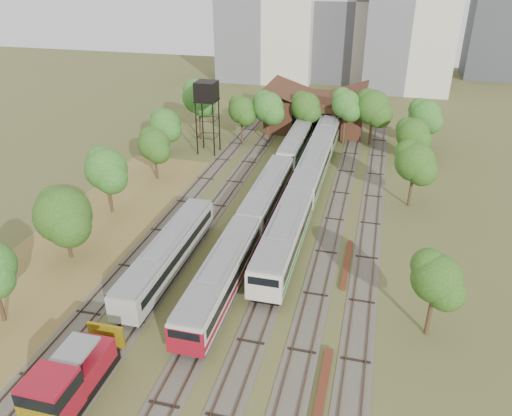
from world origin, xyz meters
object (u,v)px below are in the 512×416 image
(railcar_red_set, at_px, (248,229))
(railcar_green_set, at_px, (311,172))
(shunter_locomotive, at_px, (68,383))
(water_tower, at_px, (207,93))

(railcar_red_set, xyz_separation_m, railcar_green_set, (4.00, 16.16, 0.18))
(shunter_locomotive, bearing_deg, railcar_red_set, 75.08)
(shunter_locomotive, distance_m, water_tower, 48.68)
(water_tower, bearing_deg, railcar_red_set, -62.71)
(railcar_red_set, relative_size, water_tower, 3.23)
(railcar_red_set, relative_size, railcar_green_set, 0.66)
(railcar_green_set, relative_size, water_tower, 4.87)
(railcar_red_set, xyz_separation_m, shunter_locomotive, (-6.00, -22.52, -0.04))
(railcar_red_set, height_order, railcar_green_set, railcar_green_set)
(railcar_red_set, height_order, water_tower, water_tower)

